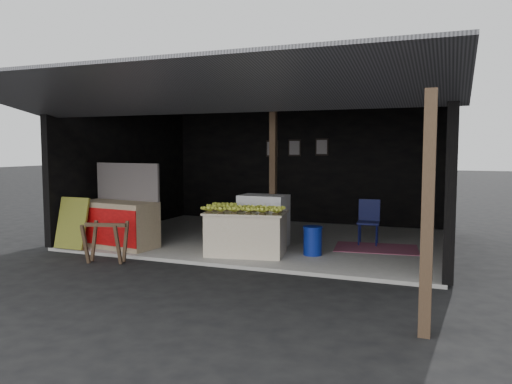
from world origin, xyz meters
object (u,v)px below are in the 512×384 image
at_px(sawhorse, 106,238).
at_px(plastic_chair, 369,218).
at_px(water_barrel, 313,242).
at_px(neighbor_stall, 118,222).
at_px(white_crate, 264,221).
at_px(banana_table, 246,233).

bearing_deg(sawhorse, plastic_chair, 23.31).
bearing_deg(plastic_chair, water_barrel, -122.63).
height_order(neighbor_stall, water_barrel, neighbor_stall).
bearing_deg(white_crate, sawhorse, -134.64).
height_order(banana_table, plastic_chair, plastic_chair).
relative_size(water_barrel, plastic_chair, 0.55).
xyz_separation_m(sawhorse, water_barrel, (3.11, 1.64, -0.13)).
bearing_deg(water_barrel, sawhorse, -152.18).
height_order(sawhorse, water_barrel, sawhorse).
height_order(banana_table, white_crate, white_crate).
height_order(white_crate, water_barrel, white_crate).
distance_m(banana_table, sawhorse, 2.37).
xyz_separation_m(banana_table, neighbor_stall, (-2.52, -0.25, 0.09)).
height_order(neighbor_stall, plastic_chair, neighbor_stall).
bearing_deg(water_barrel, neighbor_stall, -169.94).
bearing_deg(neighbor_stall, plastic_chair, 31.89).
bearing_deg(plastic_chair, neighbor_stall, -159.59).
bearing_deg(neighbor_stall, water_barrel, 16.86).
relative_size(neighbor_stall, plastic_chair, 1.85).
bearing_deg(banana_table, white_crate, 79.28).
relative_size(neighbor_stall, water_barrel, 3.37).
relative_size(banana_table, sawhorse, 2.04).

